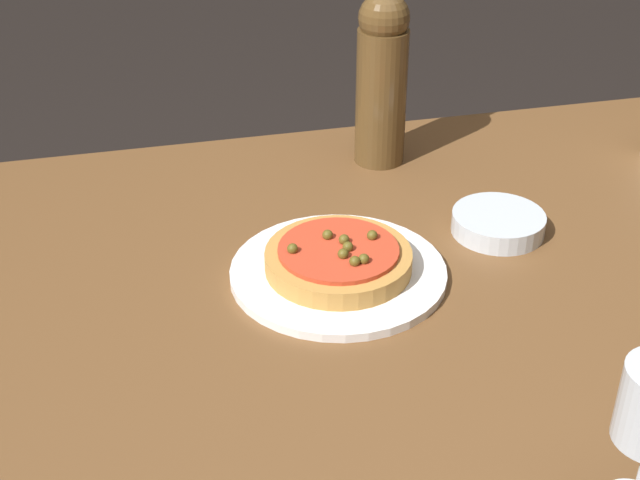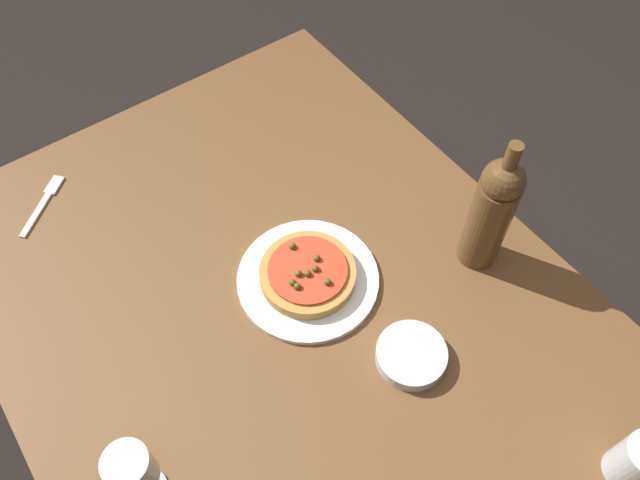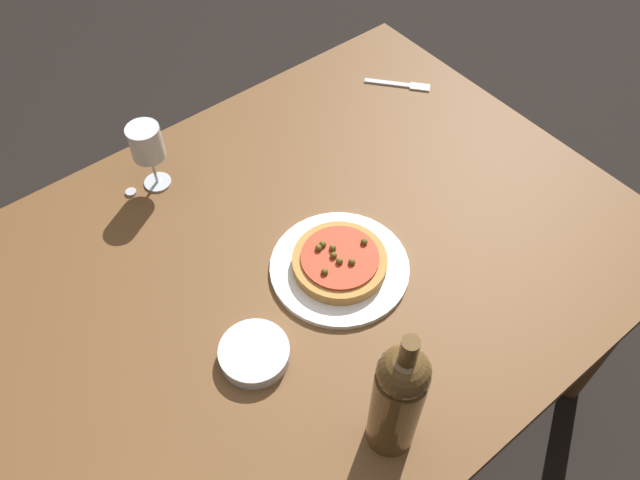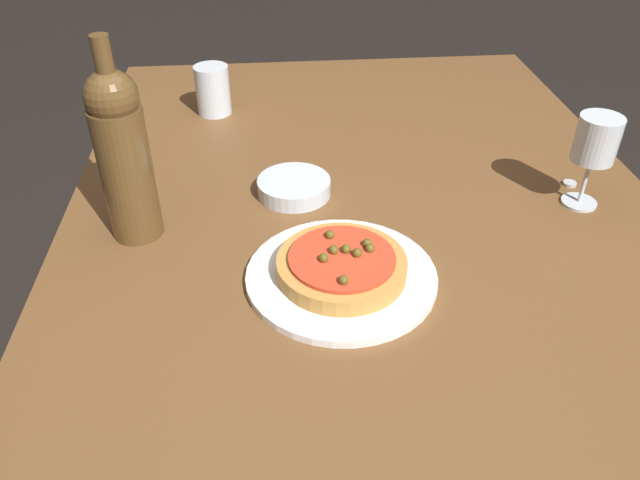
{
  "view_description": "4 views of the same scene",
  "coord_description": "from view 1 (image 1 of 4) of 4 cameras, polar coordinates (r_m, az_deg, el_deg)",
  "views": [
    {
      "loc": [
        0.38,
        0.86,
        1.35
      ],
      "look_at": [
        0.16,
        -0.04,
        0.79
      ],
      "focal_mm": 50.0,
      "sensor_mm": 36.0,
      "label": 1
    },
    {
      "loc": [
        -0.39,
        0.29,
        1.78
      ],
      "look_at": [
        0.16,
        -0.12,
        0.77
      ],
      "focal_mm": 35.0,
      "sensor_mm": 36.0,
      "label": 2
    },
    {
      "loc": [
        -0.35,
        -0.61,
        1.74
      ],
      "look_at": [
        0.12,
        -0.02,
        0.77
      ],
      "focal_mm": 35.0,
      "sensor_mm": 36.0,
      "label": 3
    },
    {
      "loc": [
        0.83,
        -0.16,
        1.3
      ],
      "look_at": [
        0.14,
        -0.1,
        0.8
      ],
      "focal_mm": 35.0,
      "sensor_mm": 36.0,
      "label": 4
    }
  ],
  "objects": [
    {
      "name": "wine_bottle",
      "position": [
        1.4,
        3.98,
        10.47
      ],
      "size": [
        0.08,
        0.08,
        0.32
      ],
      "color": "brown",
      "rests_on": "dining_table"
    },
    {
      "name": "dining_table",
      "position": [
        1.18,
        8.1,
        -6.07
      ],
      "size": [
        1.56,
        1.03,
        0.71
      ],
      "color": "brown",
      "rests_on": "ground_plane"
    },
    {
      "name": "side_bowl",
      "position": [
        1.27,
        11.33,
        1.07
      ],
      "size": [
        0.13,
        0.13,
        0.03
      ],
      "color": "silver",
      "rests_on": "dining_table"
    },
    {
      "name": "dinner_plate",
      "position": [
        1.15,
        1.17,
        -2.09
      ],
      "size": [
        0.28,
        0.28,
        0.01
      ],
      "color": "white",
      "rests_on": "dining_table"
    },
    {
      "name": "pizza",
      "position": [
        1.14,
        1.19,
        -1.2
      ],
      "size": [
        0.19,
        0.19,
        0.04
      ],
      "color": "#BC843D",
      "rests_on": "dinner_plate"
    }
  ]
}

